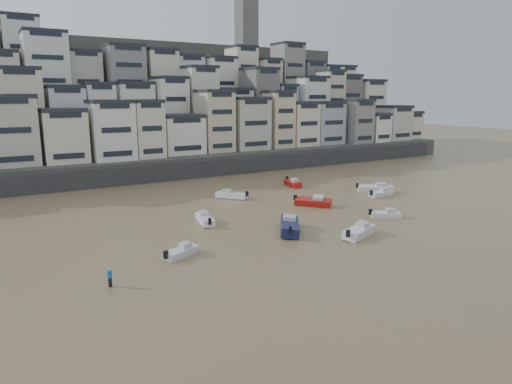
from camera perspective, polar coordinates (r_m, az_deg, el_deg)
ground at (r=36.33m, az=19.36°, el=-15.53°), size 400.00×400.00×0.00m
harbor_wall at (r=93.25m, az=-8.27°, el=2.83°), size 140.00×3.00×3.50m
hillside at (r=131.18m, az=-13.39°, el=10.18°), size 141.04×66.00×50.00m
boat_a at (r=55.38m, az=12.75°, el=-4.64°), size 6.32×4.02×1.64m
boat_b at (r=64.77m, az=15.92°, el=-2.58°), size 4.48×3.70×1.21m
boat_c at (r=55.94m, az=4.22°, el=-4.02°), size 6.00×7.34×1.98m
boat_d at (r=78.16m, az=15.34°, el=-0.05°), size 4.88×1.72×1.32m
boat_e at (r=69.22m, az=7.15°, el=-1.11°), size 5.22×5.84×1.62m
boat_f at (r=59.95m, az=-6.40°, el=-3.22°), size 2.78×5.62×1.47m
boat_g at (r=81.16m, az=14.72°, el=0.59°), size 6.56×5.66×1.79m
boat_h at (r=74.00m, az=-3.08°, el=-0.22°), size 5.02×5.45×1.53m
boat_i at (r=84.38m, az=4.59°, el=1.25°), size 2.68×5.56×1.45m
boat_j at (r=48.24m, az=-9.36°, el=-7.25°), size 4.76×3.21×1.24m
person_blue at (r=42.31m, az=-17.81°, el=-10.12°), size 0.44×0.44×1.74m
person_pink at (r=70.81m, az=8.54°, el=-0.81°), size 0.44×0.44×1.74m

